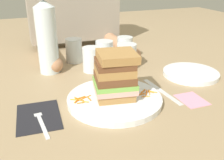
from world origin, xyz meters
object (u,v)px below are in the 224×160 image
object	(u,v)px
sandwich	(116,76)
empty_tumbler_1	(104,51)
empty_tumbler_3	(125,48)
juice_glass	(127,58)
empty_tumbler_2	(92,59)
knife	(163,92)
water_bottle	(47,36)
empty_tumbler_0	(74,50)
main_plate	(116,99)
side_plate	(191,73)
fork	(40,119)
napkin_dark	(39,116)
napkin_pink	(192,100)

from	to	relation	value
sandwich	empty_tumbler_1	size ratio (longest dim) A/B	1.58
empty_tumbler_3	juice_glass	bearing A→B (deg)	-110.22
empty_tumbler_2	juice_glass	bearing A→B (deg)	-9.15
knife	water_bottle	size ratio (longest dim) A/B	0.67
sandwich	empty_tumbler_2	bearing A→B (deg)	88.44
empty_tumbler_0	main_plate	bearing A→B (deg)	-85.45
juice_glass	side_plate	bearing A→B (deg)	-38.32
sandwich	empty_tumbler_3	bearing A→B (deg)	62.59
fork	empty_tumbler_3	bearing A→B (deg)	42.88
napkin_dark	napkin_pink	size ratio (longest dim) A/B	1.74
fork	knife	bearing A→B (deg)	4.45
napkin_dark	empty_tumbler_3	size ratio (longest dim) A/B	1.64
fork	side_plate	distance (m)	0.56
knife	napkin_pink	size ratio (longest dim) A/B	2.22
fork	knife	distance (m)	0.38
fork	water_bottle	xyz separation A→B (m)	(0.08, 0.33, 0.13)
sandwich	empty_tumbler_2	world-z (taller)	sandwich
water_bottle	empty_tumbler_3	bearing A→B (deg)	6.69
sandwich	napkin_pink	xyz separation A→B (m)	(0.21, -0.07, -0.08)
juice_glass	water_bottle	distance (m)	0.30
empty_tumbler_2	empty_tumbler_3	distance (m)	0.19
main_plate	sandwich	bearing A→B (deg)	-48.09
sandwich	knife	size ratio (longest dim) A/B	0.68
side_plate	sandwich	bearing A→B (deg)	-164.87
empty_tumbler_1	water_bottle	bearing A→B (deg)	-170.17
fork	juice_glass	bearing A→B (deg)	36.31
water_bottle	side_plate	xyz separation A→B (m)	(0.47, -0.22, -0.13)
main_plate	side_plate	distance (m)	0.34
empty_tumbler_0	knife	bearing A→B (deg)	-63.19
main_plate	napkin_pink	xyz separation A→B (m)	(0.21, -0.07, -0.01)
napkin_dark	main_plate	bearing A→B (deg)	0.81
juice_glass	empty_tumbler_0	world-z (taller)	same
knife	water_bottle	world-z (taller)	water_bottle
empty_tumbler_1	juice_glass	bearing A→B (deg)	-63.94
empty_tumbler_0	side_plate	size ratio (longest dim) A/B	0.49
main_plate	empty_tumbler_1	distance (m)	0.36
side_plate	fork	bearing A→B (deg)	-168.26
fork	side_plate	xyz separation A→B (m)	(0.55, 0.11, 0.00)
main_plate	empty_tumbler_1	bearing A→B (deg)	75.82
napkin_pink	fork	bearing A→B (deg)	173.93
empty_tumbler_3	main_plate	bearing A→B (deg)	-117.50
main_plate	empty_tumbler_3	size ratio (longest dim) A/B	2.88
side_plate	empty_tumbler_3	bearing A→B (deg)	120.51
knife	empty_tumbler_1	world-z (taller)	empty_tumbler_1
knife	juice_glass	world-z (taller)	juice_glass
water_bottle	empty_tumbler_3	size ratio (longest dim) A/B	3.13
fork	empty_tumbler_3	xyz separation A→B (m)	(0.40, 0.37, 0.04)
juice_glass	knife	bearing A→B (deg)	-84.65
sandwich	empty_tumbler_2	distance (m)	0.26
sandwich	side_plate	size ratio (longest dim) A/B	0.69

